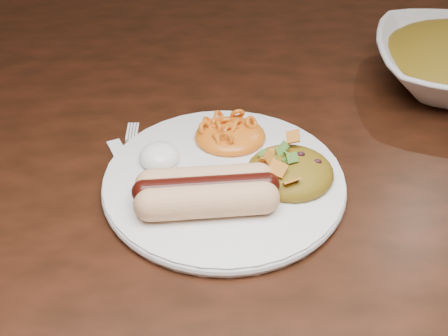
{
  "coord_description": "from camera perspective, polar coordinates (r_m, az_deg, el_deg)",
  "views": [
    {
      "loc": [
        -0.05,
        -0.55,
        1.11
      ],
      "look_at": [
        -0.03,
        -0.13,
        0.77
      ],
      "focal_mm": 42.0,
      "sensor_mm": 36.0,
      "label": 1
    }
  ],
  "objects": [
    {
      "name": "sour_cream",
      "position": [
        0.55,
        -7.1,
        1.65
      ],
      "size": [
        0.05,
        0.05,
        0.03
      ],
      "primitive_type": "ellipsoid",
      "rotation": [
        0.0,
        0.0,
        -0.2
      ],
      "color": "white",
      "rests_on": "plate"
    },
    {
      "name": "mac_and_cheese",
      "position": [
        0.58,
        0.69,
        4.41
      ],
      "size": [
        0.08,
        0.07,
        0.03
      ],
      "primitive_type": "ellipsoid",
      "rotation": [
        0.0,
        0.0,
        0.03
      ],
      "color": "orange",
      "rests_on": "plate"
    },
    {
      "name": "taco_salad",
      "position": [
        0.53,
        7.26,
        0.29
      ],
      "size": [
        0.09,
        0.09,
        0.04
      ],
      "rotation": [
        0.0,
        0.0,
        -0.39
      ],
      "color": "#9A4705",
      "rests_on": "plate"
    },
    {
      "name": "hotdog",
      "position": [
        0.5,
        -1.94,
        -2.47
      ],
      "size": [
        0.12,
        0.07,
        0.03
      ],
      "rotation": [
        0.0,
        0.0,
        0.06
      ],
      "color": "#F9CE8D",
      "rests_on": "plate"
    },
    {
      "name": "fork",
      "position": [
        0.58,
        -10.61,
        0.26
      ],
      "size": [
        0.08,
        0.15,
        0.0
      ],
      "primitive_type": "cube",
      "rotation": [
        0.0,
        0.0,
        0.41
      ],
      "color": "white",
      "rests_on": "table"
    },
    {
      "name": "plate",
      "position": [
        0.55,
        0.0,
        -1.35
      ],
      "size": [
        0.32,
        0.32,
        0.01
      ],
      "primitive_type": "cylinder",
      "rotation": [
        0.0,
        0.0,
        -0.33
      ],
      "color": "white",
      "rests_on": "table"
    },
    {
      "name": "table",
      "position": [
        0.71,
        2.09,
        -0.47
      ],
      "size": [
        1.6,
        0.9,
        0.75
      ],
      "color": "black",
      "rests_on": "floor"
    }
  ]
}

